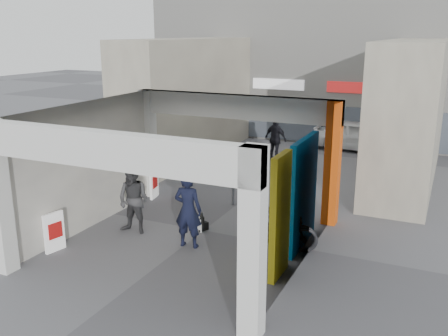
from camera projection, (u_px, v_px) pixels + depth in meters
The scene contains 21 objects.
ground at pixel (204, 230), 13.69m from camera, with size 90.00×90.00×0.00m, color #5D5D62.
arcade_canopy at pixel (207, 158), 12.15m from camera, with size 6.40×6.45×6.40m.
far_building at pixel (330, 58), 24.89m from camera, with size 18.00×4.08×8.00m.
plaza_bldg_left at pixel (189, 98), 21.42m from camera, with size 2.00×9.00×5.00m, color #B8AF98.
plaza_bldg_right at pixel (411, 112), 17.78m from camera, with size 2.00×9.00×5.00m, color #B8AF98.
bollard_left at pixel (189, 185), 16.20m from camera, with size 0.09×0.09×0.92m, color gray.
bollard_center at pixel (233, 192), 15.63m from camera, with size 0.09×0.09×0.85m, color gray.
bollard_right at pixel (281, 198), 14.95m from camera, with size 0.09×0.09×0.89m, color gray.
advert_board_near at pixel (54, 232), 12.29m from camera, with size 0.20×0.55×1.00m.
advert_board_far at pixel (154, 183), 16.27m from camera, with size 0.18×0.56×1.00m.
cafe_set at pixel (229, 166), 19.00m from camera, with size 1.51×1.22×0.91m.
produce_stand at pixel (213, 162), 19.55m from camera, with size 1.22×0.66×0.80m.
crate_stack at pixel (307, 163), 19.54m from camera, with size 0.55×0.51×0.56m.
border_collie at pixel (201, 223), 13.61m from camera, with size 0.21×0.42×0.58m.
man_with_dog at pixel (188, 210), 12.44m from camera, with size 0.71×0.47×1.95m, color black.
man_back_turned at pixel (134, 200), 13.30m from camera, with size 0.91×0.71×1.87m, color #39393C.
man_elderly at pixel (283, 189), 14.85m from camera, with size 0.74×0.48×1.51m, color #5789AA.
man_crates at pixel (276, 139), 20.83m from camera, with size 1.11×0.46×1.89m, color black.
bicycle_front at pixel (280, 232), 12.34m from camera, with size 0.66×1.88×0.99m, color black.
bicycle_rear at pixel (281, 229), 12.37m from camera, with size 0.52×1.83×1.10m, color black.
white_van at pixel (358, 136), 22.74m from camera, with size 1.63×4.05×1.38m, color white.
Camera 1 is at (5.85, -11.34, 5.28)m, focal length 40.00 mm.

